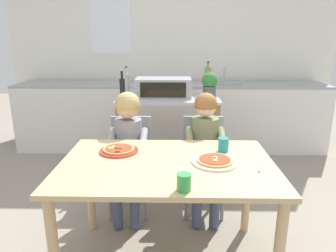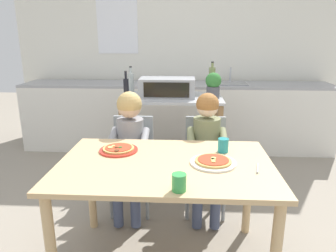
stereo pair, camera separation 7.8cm
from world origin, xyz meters
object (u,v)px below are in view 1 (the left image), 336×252
dining_chair_left (131,157)px  pizza_plate_red_rimmed (119,150)px  bottle_dark_olive_oil (127,83)px  potted_herb_plant (209,84)px  bottle_tall_green_wine (122,88)px  bottle_clear_vinegar (208,80)px  toaster_oven (164,87)px  serving_spoon (259,167)px  dining_chair_right (203,157)px  drinking_cup_green (184,182)px  child_in_olive_shirt (205,142)px  kitchen_island_cart (168,124)px  dining_table (167,177)px  pizza_plate_white (215,161)px  child_in_grey_shirt (128,139)px  drinking_cup_teal (223,145)px

dining_chair_left → pizza_plate_red_rimmed: 0.58m
bottle_dark_olive_oil → potted_herb_plant: bottle_dark_olive_oil is taller
potted_herb_plant → dining_chair_left: size_ratio=0.31×
bottle_tall_green_wine → bottle_clear_vinegar: size_ratio=0.78×
bottle_dark_olive_oil → dining_chair_left: bottle_dark_olive_oil is taller
toaster_oven → serving_spoon: toaster_oven is taller
potted_herb_plant → dining_chair_right: size_ratio=0.31×
bottle_tall_green_wine → potted_herb_plant: bottle_tall_green_wine is taller
serving_spoon → bottle_tall_green_wine: bearing=128.2°
dining_chair_left → drinking_cup_green: size_ratio=8.90×
bottle_dark_olive_oil → child_in_olive_shirt: bottle_dark_olive_oil is taller
kitchen_island_cart → potted_herb_plant: potted_herb_plant is taller
pizza_plate_red_rimmed → drinking_cup_green: 0.69m
bottle_dark_olive_oil → drinking_cup_green: 1.93m
dining_chair_left → dining_chair_right: 0.63m
potted_herb_plant → pizza_plate_red_rimmed: 1.33m
toaster_oven → dining_table: size_ratio=0.41×
potted_herb_plant → pizza_plate_white: (-0.09, -1.27, -0.29)m
toaster_oven → serving_spoon: bearing=-66.1°
pizza_plate_red_rimmed → drinking_cup_green: (0.43, -0.55, 0.03)m
dining_chair_right → drinking_cup_green: drinking_cup_green is taller
kitchen_island_cart → child_in_olive_shirt: size_ratio=0.98×
dining_table → child_in_grey_shirt: size_ratio=1.28×
dining_table → dining_chair_right: (0.30, 0.72, -0.15)m
bottle_tall_green_wine → dining_chair_right: (0.76, -0.50, -0.52)m
pizza_plate_red_rimmed → pizza_plate_white: size_ratio=0.92×
toaster_oven → bottle_clear_vinegar: (0.45, 0.13, 0.05)m
kitchen_island_cart → pizza_plate_red_rimmed: size_ratio=3.86×
potted_herb_plant → drinking_cup_teal: potted_herb_plant is taller
bottle_clear_vinegar → child_in_olive_shirt: bearing=-96.1°
child_in_olive_shirt → pizza_plate_red_rimmed: (-0.63, -0.41, 0.08)m
potted_herb_plant → dining_table: size_ratio=0.19×
toaster_oven → bottle_clear_vinegar: bottle_clear_vinegar is taller
kitchen_island_cart → child_in_olive_shirt: child_in_olive_shirt is taller
child_in_olive_shirt → drinking_cup_teal: child_in_olive_shirt is taller
child_in_olive_shirt → child_in_grey_shirt: bearing=-178.9°
pizza_plate_red_rimmed → dining_table: bearing=-29.0°
dining_table → potted_herb_plant: bearing=72.9°
potted_herb_plant → drinking_cup_green: (-0.29, -1.63, -0.25)m
kitchen_island_cart → dining_table: 1.33m
dining_chair_left → dining_chair_right: bearing=1.5°
kitchen_island_cart → bottle_clear_vinegar: (0.41, 0.12, 0.44)m
dining_table → bottle_dark_olive_oil: bearing=107.3°
dining_chair_left → drinking_cup_teal: 0.92m
kitchen_island_cart → dining_chair_right: 0.70m
pizza_plate_red_rimmed → dining_chair_right: bearing=40.4°
bottle_clear_vinegar → dining_chair_left: (-0.72, -0.75, -0.56)m
dining_chair_left → child_in_grey_shirt: (-0.00, -0.12, 0.20)m
bottle_tall_green_wine → drinking_cup_teal: bearing=-50.3°
bottle_dark_olive_oil → child_in_olive_shirt: (0.76, -0.88, -0.35)m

